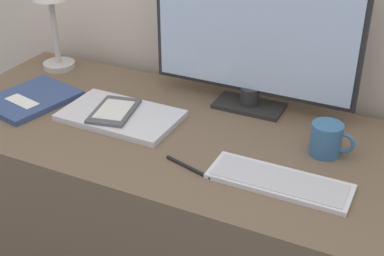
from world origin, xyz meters
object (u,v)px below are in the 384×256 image
(desk_lamp, at_px, (51,4))
(keyboard, at_px, (279,181))
(coffee_mug, at_px, (327,139))
(laptop, at_px, (121,116))
(ereader, at_px, (114,111))
(monitor, at_px, (254,31))
(notebook, at_px, (31,99))
(pen, at_px, (189,167))

(desk_lamp, bearing_deg, keyboard, -20.31)
(coffee_mug, bearing_deg, laptop, -173.28)
(ereader, distance_m, desk_lamp, 0.49)
(desk_lamp, relative_size, coffee_mug, 2.84)
(monitor, height_order, notebook, monitor)
(desk_lamp, bearing_deg, pen, -28.42)
(laptop, height_order, notebook, same)
(desk_lamp, bearing_deg, laptop, -29.49)
(laptop, relative_size, coffee_mug, 2.98)
(keyboard, distance_m, notebook, 0.82)
(ereader, bearing_deg, monitor, 35.50)
(keyboard, relative_size, notebook, 1.15)
(desk_lamp, xyz_separation_m, coffee_mug, (0.97, -0.16, -0.18))
(coffee_mug, relative_size, pen, 0.80)
(laptop, distance_m, coffee_mug, 0.58)
(keyboard, distance_m, desk_lamp, 0.99)
(monitor, xyz_separation_m, laptop, (-0.31, -0.23, -0.23))
(ereader, distance_m, pen, 0.34)
(desk_lamp, bearing_deg, notebook, -70.70)
(coffee_mug, bearing_deg, pen, -143.03)
(monitor, height_order, keyboard, monitor)
(laptop, bearing_deg, ereader, -166.42)
(notebook, bearing_deg, pen, -11.45)
(coffee_mug, bearing_deg, monitor, 149.01)
(desk_lamp, bearing_deg, ereader, -31.16)
(monitor, xyz_separation_m, pen, (-0.02, -0.38, -0.24))
(ereader, relative_size, notebook, 0.64)
(laptop, bearing_deg, coffee_mug, 6.72)
(laptop, bearing_deg, notebook, -175.05)
(keyboard, relative_size, ereader, 1.81)
(laptop, relative_size, pen, 2.40)
(monitor, relative_size, laptop, 1.81)
(coffee_mug, bearing_deg, desk_lamp, 170.93)
(keyboard, height_order, pen, keyboard)
(keyboard, xyz_separation_m, coffee_mug, (0.07, 0.18, 0.04))
(keyboard, height_order, ereader, ereader)
(desk_lamp, xyz_separation_m, pen, (0.69, -0.37, -0.22))
(laptop, bearing_deg, monitor, 36.54)
(notebook, bearing_deg, ereader, 4.40)
(keyboard, distance_m, coffee_mug, 0.20)
(laptop, bearing_deg, keyboard, -12.37)
(laptop, xyz_separation_m, notebook, (-0.31, -0.03, -0.00))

